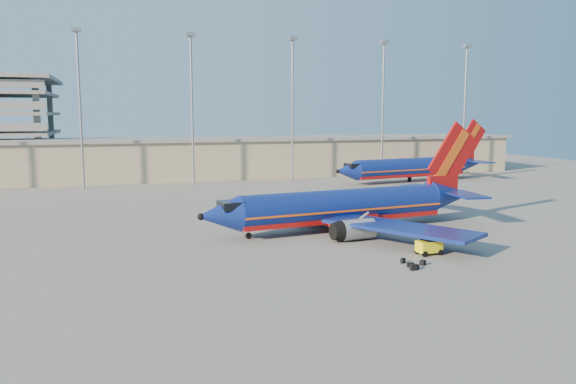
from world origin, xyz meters
name	(u,v)px	position (x,y,z in m)	size (l,w,h in m)	color
ground	(289,229)	(0.00, 0.00, 0.00)	(220.00, 220.00, 0.00)	slate
terminal_building	(254,156)	(10.00, 58.00, 4.32)	(122.00, 16.00, 8.50)	gray
light_mast_row	(243,93)	(5.00, 46.00, 17.55)	(101.60, 1.60, 28.65)	gray
aircraft_main	(349,207)	(6.62, -2.22, 2.68)	(37.06, 35.46, 12.57)	navy
aircraft_second	(414,167)	(38.18, 38.03, 2.88)	(36.89, 14.26, 12.54)	navy
baggage_tug	(429,246)	(9.26, -15.67, 0.88)	(2.46, 1.61, 1.69)	yellow
luggage_pile	(414,265)	(5.58, -19.25, 0.23)	(2.29, 2.85, 0.53)	black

